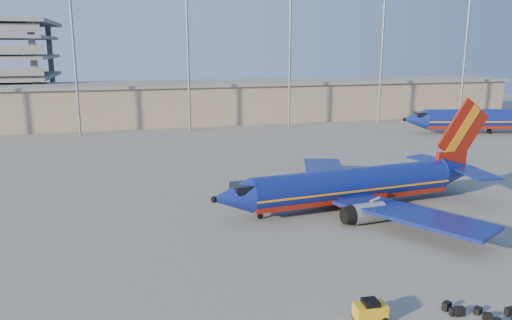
% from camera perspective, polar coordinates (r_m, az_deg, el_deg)
% --- Properties ---
extents(ground, '(220.00, 220.00, 0.00)m').
position_cam_1_polar(ground, '(54.13, 4.33, -4.27)').
color(ground, slate).
rests_on(ground, ground).
extents(terminal_building, '(122.00, 16.00, 8.50)m').
position_cam_1_polar(terminal_building, '(110.80, -0.66, 6.86)').
color(terminal_building, gray).
rests_on(terminal_building, ground).
extents(light_mast_row, '(101.60, 1.60, 28.65)m').
position_cam_1_polar(light_mast_row, '(97.36, -1.82, 13.82)').
color(light_mast_row, gray).
rests_on(light_mast_row, ground).
extents(aircraft_main, '(31.32, 30.01, 10.61)m').
position_cam_1_polar(aircraft_main, '(51.31, 11.57, -2.82)').
color(aircraft_main, navy).
rests_on(aircraft_main, ground).
extents(aircraft_second, '(34.78, 15.82, 11.96)m').
position_cam_1_polar(aircraft_second, '(103.04, 25.66, 4.26)').
color(aircraft_second, navy).
rests_on(aircraft_second, ground).
extents(baggage_tug, '(1.97, 1.28, 1.36)m').
position_cam_1_polar(baggage_tug, '(31.42, 12.92, -16.42)').
color(baggage_tug, gold).
rests_on(baggage_tug, ground).
extents(luggage_pile, '(4.00, 3.00, 0.54)m').
position_cam_1_polar(luggage_pile, '(34.05, 24.07, -15.73)').
color(luggage_pile, black).
rests_on(luggage_pile, ground).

